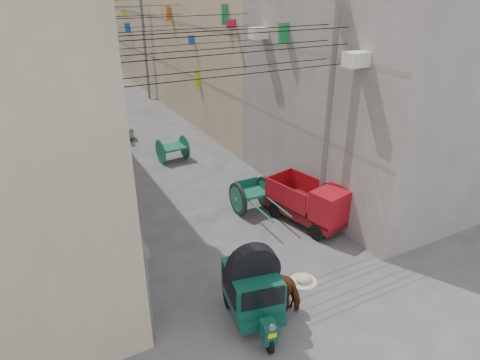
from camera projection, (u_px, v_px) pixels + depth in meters
building_row_right at (170, 6)px, 38.29m from camera, size 8.00×62.00×14.00m
shutters_left at (93, 185)px, 16.36m from camera, size 0.18×14.40×2.88m
signboards at (118, 73)px, 26.21m from camera, size 8.22×40.52×5.67m
ac_units at (307, 18)px, 14.88m from camera, size 0.70×6.55×3.35m
utility_poles at (139, 78)px, 22.25m from camera, size 7.40×22.20×8.00m
overhead_cables at (149, 26)px, 19.00m from camera, size 7.40×22.52×1.12m
auto_rickshaw at (253, 287)px, 11.64m from camera, size 1.77×2.63×1.79m
tonga_cart at (252, 195)px, 17.34m from camera, size 1.47×3.00×1.35m
mini_truck at (315, 207)px, 16.12m from camera, size 2.11×3.46×1.81m
second_cart at (173, 149)px, 22.22m from camera, size 1.48×1.33×1.25m
feed_sack at (303, 278)px, 13.42m from camera, size 0.54×0.43×0.27m
horse at (282, 281)px, 12.43m from camera, size 1.17×1.78×1.39m
distant_car_white at (117, 125)px, 26.06m from camera, size 1.45×3.40×1.15m
distant_car_grey at (99, 78)px, 38.34m from camera, size 2.04×4.12×1.30m
distant_car_green at (79, 72)px, 40.98m from camera, size 2.10×4.21×1.18m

